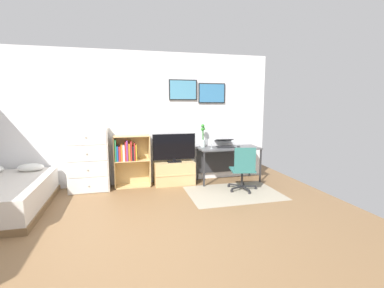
{
  "coord_description": "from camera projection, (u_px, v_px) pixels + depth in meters",
  "views": [
    {
      "loc": [
        -0.05,
        -3.24,
        1.68
      ],
      "look_at": [
        1.15,
        1.5,
        0.94
      ],
      "focal_mm": 25.4,
      "sensor_mm": 36.0,
      "label": 1
    }
  ],
  "objects": [
    {
      "name": "wine_glass",
      "position": [
        211.0,
        142.0,
        5.61
      ],
      "size": [
        0.07,
        0.07,
        0.18
      ],
      "color": "silver",
      "rests_on": "desk"
    },
    {
      "name": "office_chair",
      "position": [
        243.0,
        168.0,
        5.15
      ],
      "size": [
        0.58,
        0.57,
        0.86
      ],
      "rotation": [
        0.0,
        0.0,
        -0.21
      ],
      "color": "#232326",
      "rests_on": "ground_plane"
    },
    {
      "name": "television",
      "position": [
        174.0,
        148.0,
        5.54
      ],
      "size": [
        0.88,
        0.16,
        0.58
      ],
      "color": "black",
      "rests_on": "tv_stand"
    },
    {
      "name": "bamboo_vase",
      "position": [
        203.0,
        137.0,
        5.77
      ],
      "size": [
        0.09,
        0.11,
        0.49
      ],
      "color": "silver",
      "rests_on": "desk"
    },
    {
      "name": "bookshelf",
      "position": [
        129.0,
        157.0,
        5.41
      ],
      "size": [
        0.71,
        0.3,
        1.04
      ],
      "color": "tan",
      "rests_on": "ground_plane"
    },
    {
      "name": "desk",
      "position": [
        227.0,
        153.0,
        5.87
      ],
      "size": [
        1.31,
        0.55,
        0.74
      ],
      "color": "#4C4C4F",
      "rests_on": "ground_plane"
    },
    {
      "name": "tv_stand",
      "position": [
        174.0,
        173.0,
        5.64
      ],
      "size": [
        0.82,
        0.41,
        0.47
      ],
      "color": "tan",
      "rests_on": "ground_plane"
    },
    {
      "name": "ground_plane",
      "position": [
        132.0,
        239.0,
        3.37
      ],
      "size": [
        7.2,
        7.2,
        0.0
      ],
      "primitive_type": "plane",
      "color": "brown"
    },
    {
      "name": "laptop",
      "position": [
        225.0,
        144.0,
        5.86
      ],
      "size": [
        0.43,
        0.45,
        0.17
      ],
      "rotation": [
        0.0,
        0.0,
        -0.11
      ],
      "color": "black",
      "rests_on": "desk"
    },
    {
      "name": "dresser",
      "position": [
        89.0,
        160.0,
        5.16
      ],
      "size": [
        0.74,
        0.46,
        1.22
      ],
      "color": "white",
      "rests_on": "ground_plane"
    },
    {
      "name": "wall_back_with_posters",
      "position": [
        127.0,
        119.0,
        5.49
      ],
      "size": [
        6.12,
        0.09,
        2.7
      ],
      "color": "white",
      "rests_on": "ground_plane"
    },
    {
      "name": "area_rug",
      "position": [
        234.0,
        193.0,
        5.09
      ],
      "size": [
        1.7,
        1.2,
        0.01
      ],
      "primitive_type": "cube",
      "color": "#9E937F",
      "rests_on": "ground_plane"
    },
    {
      "name": "computer_mouse",
      "position": [
        239.0,
        146.0,
        5.8
      ],
      "size": [
        0.06,
        0.1,
        0.03
      ],
      "primitive_type": "ellipsoid",
      "color": "#262628",
      "rests_on": "desk"
    }
  ]
}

